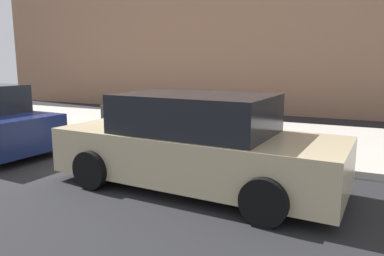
{
  "coord_description": "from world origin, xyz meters",
  "views": [
    {
      "loc": [
        -5.54,
        6.97,
        2.06
      ],
      "look_at": [
        -2.28,
        0.1,
        0.69
      ],
      "focal_mm": 34.44,
      "sensor_mm": 36.0,
      "label": 1
    }
  ],
  "objects_px": {
    "suitcase_red_4": "(165,129)",
    "suitcase_maroon_3": "(181,128)",
    "suitcase_silver_1": "(220,131)",
    "fire_hydrant": "(121,121)",
    "suitcase_olive_5": "(148,124)",
    "bollard_post": "(103,121)",
    "parked_car_beige_0": "(195,144)",
    "suitcase_teal_2": "(199,131)",
    "suitcase_black_0": "(240,136)"
  },
  "relations": [
    {
      "from": "suitcase_red_4",
      "to": "bollard_post",
      "type": "distance_m",
      "value": 1.78
    },
    {
      "from": "suitcase_silver_1",
      "to": "parked_car_beige_0",
      "type": "bearing_deg",
      "value": 101.76
    },
    {
      "from": "bollard_post",
      "to": "parked_car_beige_0",
      "type": "height_order",
      "value": "parked_car_beige_0"
    },
    {
      "from": "suitcase_maroon_3",
      "to": "suitcase_olive_5",
      "type": "distance_m",
      "value": 0.9
    },
    {
      "from": "suitcase_olive_5",
      "to": "suitcase_red_4",
      "type": "bearing_deg",
      "value": -169.37
    },
    {
      "from": "suitcase_silver_1",
      "to": "fire_hydrant",
      "type": "height_order",
      "value": "suitcase_silver_1"
    },
    {
      "from": "suitcase_silver_1",
      "to": "parked_car_beige_0",
      "type": "height_order",
      "value": "parked_car_beige_0"
    },
    {
      "from": "suitcase_silver_1",
      "to": "fire_hydrant",
      "type": "relative_size",
      "value": 1.28
    },
    {
      "from": "suitcase_olive_5",
      "to": "parked_car_beige_0",
      "type": "distance_m",
      "value": 3.37
    },
    {
      "from": "bollard_post",
      "to": "parked_car_beige_0",
      "type": "bearing_deg",
      "value": 148.57
    },
    {
      "from": "suitcase_silver_1",
      "to": "bollard_post",
      "type": "xyz_separation_m",
      "value": [
        3.2,
        0.19,
        0.04
      ]
    },
    {
      "from": "suitcase_teal_2",
      "to": "suitcase_olive_5",
      "type": "xyz_separation_m",
      "value": [
        1.39,
        0.03,
        0.06
      ]
    },
    {
      "from": "suitcase_red_4",
      "to": "parked_car_beige_0",
      "type": "bearing_deg",
      "value": 128.63
    },
    {
      "from": "suitcase_olive_5",
      "to": "parked_car_beige_0",
      "type": "relative_size",
      "value": 0.23
    },
    {
      "from": "suitcase_teal_2",
      "to": "suitcase_olive_5",
      "type": "height_order",
      "value": "suitcase_olive_5"
    },
    {
      "from": "suitcase_red_4",
      "to": "suitcase_maroon_3",
      "type": "bearing_deg",
      "value": -177.48
    },
    {
      "from": "suitcase_black_0",
      "to": "suitcase_teal_2",
      "type": "xyz_separation_m",
      "value": [
        0.99,
        0.02,
        0.04
      ]
    },
    {
      "from": "suitcase_maroon_3",
      "to": "bollard_post",
      "type": "bearing_deg",
      "value": 4.85
    },
    {
      "from": "suitcase_teal_2",
      "to": "parked_car_beige_0",
      "type": "xyz_separation_m",
      "value": [
        -1.01,
        2.39,
        0.26
      ]
    },
    {
      "from": "suitcase_olive_5",
      "to": "fire_hydrant",
      "type": "distance_m",
      "value": 0.85
    },
    {
      "from": "fire_hydrant",
      "to": "suitcase_teal_2",
      "type": "bearing_deg",
      "value": 179.08
    },
    {
      "from": "bollard_post",
      "to": "suitcase_maroon_3",
      "type": "bearing_deg",
      "value": -175.15
    },
    {
      "from": "suitcase_teal_2",
      "to": "suitcase_olive_5",
      "type": "bearing_deg",
      "value": 1.28
    },
    {
      "from": "suitcase_teal_2",
      "to": "suitcase_maroon_3",
      "type": "xyz_separation_m",
      "value": [
        0.5,
        -0.07,
        0.0
      ]
    },
    {
      "from": "suitcase_olive_5",
      "to": "bollard_post",
      "type": "height_order",
      "value": "suitcase_olive_5"
    },
    {
      "from": "suitcase_red_4",
      "to": "bollard_post",
      "type": "relative_size",
      "value": 1.1
    },
    {
      "from": "suitcase_black_0",
      "to": "parked_car_beige_0",
      "type": "xyz_separation_m",
      "value": [
        -0.02,
        2.41,
        0.3
      ]
    },
    {
      "from": "bollard_post",
      "to": "parked_car_beige_0",
      "type": "distance_m",
      "value": 4.36
    },
    {
      "from": "suitcase_silver_1",
      "to": "suitcase_olive_5",
      "type": "distance_m",
      "value": 1.89
    },
    {
      "from": "suitcase_silver_1",
      "to": "suitcase_olive_5",
      "type": "xyz_separation_m",
      "value": [
        1.89,
        0.11,
        0.03
      ]
    },
    {
      "from": "suitcase_teal_2",
      "to": "suitcase_red_4",
      "type": "relative_size",
      "value": 0.97
    },
    {
      "from": "suitcase_teal_2",
      "to": "bollard_post",
      "type": "height_order",
      "value": "suitcase_teal_2"
    },
    {
      "from": "suitcase_silver_1",
      "to": "suitcase_maroon_3",
      "type": "relative_size",
      "value": 1.36
    },
    {
      "from": "suitcase_maroon_3",
      "to": "parked_car_beige_0",
      "type": "bearing_deg",
      "value": 121.59
    },
    {
      "from": "suitcase_maroon_3",
      "to": "parked_car_beige_0",
      "type": "xyz_separation_m",
      "value": [
        -1.51,
        2.46,
        0.25
      ]
    },
    {
      "from": "suitcase_teal_2",
      "to": "parked_car_beige_0",
      "type": "relative_size",
      "value": 0.18
    },
    {
      "from": "suitcase_red_4",
      "to": "fire_hydrant",
      "type": "distance_m",
      "value": 1.3
    },
    {
      "from": "suitcase_black_0",
      "to": "parked_car_beige_0",
      "type": "height_order",
      "value": "parked_car_beige_0"
    },
    {
      "from": "suitcase_teal_2",
      "to": "bollard_post",
      "type": "distance_m",
      "value": 2.71
    },
    {
      "from": "suitcase_black_0",
      "to": "suitcase_olive_5",
      "type": "distance_m",
      "value": 2.38
    },
    {
      "from": "suitcase_maroon_3",
      "to": "bollard_post",
      "type": "height_order",
      "value": "bollard_post"
    },
    {
      "from": "suitcase_silver_1",
      "to": "suitcase_red_4",
      "type": "xyz_separation_m",
      "value": [
        1.44,
        0.03,
        -0.08
      ]
    },
    {
      "from": "suitcase_silver_1",
      "to": "fire_hydrant",
      "type": "xyz_separation_m",
      "value": [
        2.73,
        0.04,
        0.05
      ]
    },
    {
      "from": "parked_car_beige_0",
      "to": "suitcase_silver_1",
      "type": "bearing_deg",
      "value": -78.24
    },
    {
      "from": "suitcase_red_4",
      "to": "bollard_post",
      "type": "xyz_separation_m",
      "value": [
        1.77,
        0.17,
        0.12
      ]
    },
    {
      "from": "suitcase_maroon_3",
      "to": "parked_car_beige_0",
      "type": "relative_size",
      "value": 0.15
    },
    {
      "from": "suitcase_red_4",
      "to": "parked_car_beige_0",
      "type": "relative_size",
      "value": 0.19
    },
    {
      "from": "suitcase_black_0",
      "to": "suitcase_red_4",
      "type": "distance_m",
      "value": 1.93
    },
    {
      "from": "suitcase_teal_2",
      "to": "bollard_post",
      "type": "bearing_deg",
      "value": 2.41
    },
    {
      "from": "suitcase_red_4",
      "to": "parked_car_beige_0",
      "type": "height_order",
      "value": "parked_car_beige_0"
    }
  ]
}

